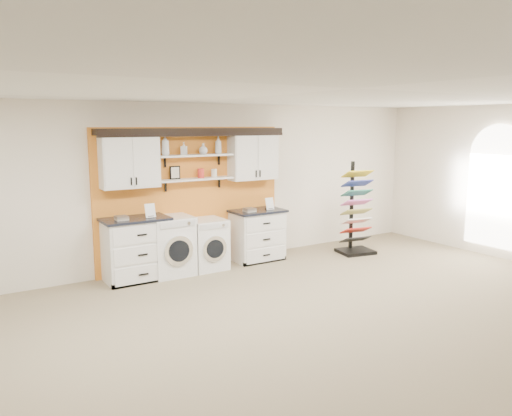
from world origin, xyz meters
TOP-DOWN VIEW (x-y plane):
  - floor at (0.00, 0.00)m, footprint 10.00×10.00m
  - ceiling at (0.00, 0.00)m, footprint 10.00×10.00m
  - wall_back at (0.00, 4.00)m, footprint 10.00×0.00m
  - accent_panel at (0.00, 3.96)m, footprint 3.40×0.07m
  - upper_cabinet_left at (-1.13, 3.79)m, footprint 0.90×0.35m
  - upper_cabinet_right at (1.13, 3.79)m, footprint 0.90×0.35m
  - shelf_lower at (0.00, 3.80)m, footprint 1.32×0.28m
  - shelf_upper at (0.00, 3.80)m, footprint 1.32×0.28m
  - crown_molding at (0.00, 3.81)m, footprint 3.30×0.41m
  - window_arched at (4.94, 1.50)m, footprint 0.06×1.10m
  - picture_frame at (-0.35, 3.85)m, footprint 0.18×0.02m
  - canister_red at (0.10, 3.80)m, footprint 0.11×0.11m
  - canister_cream at (0.35, 3.80)m, footprint 0.10×0.10m
  - base_cabinet_left at (-1.13, 3.64)m, footprint 1.03×0.66m
  - base_cabinet_right at (1.13, 3.64)m, footprint 0.94×0.66m
  - washer at (-0.55, 3.64)m, footprint 0.69×0.71m
  - dryer at (0.09, 3.64)m, footprint 0.61×0.71m
  - sample_rack at (2.99, 3.07)m, footprint 0.73×0.64m
  - soap_bottle_a at (-0.53, 3.80)m, footprint 0.17×0.17m
  - soap_bottle_b at (-0.20, 3.80)m, footprint 0.13×0.13m
  - soap_bottle_c at (0.15, 3.80)m, footprint 0.20×0.20m
  - soap_bottle_d at (0.44, 3.80)m, footprint 0.15×0.15m

SIDE VIEW (x-z plane):
  - floor at x=0.00m, z-range 0.00..0.00m
  - dryer at x=0.09m, z-range 0.00..0.86m
  - base_cabinet_right at x=1.13m, z-range 0.00..0.92m
  - washer at x=-0.55m, z-range 0.00..0.97m
  - base_cabinet_left at x=-1.13m, z-range 0.00..1.00m
  - sample_rack at x=2.99m, z-range -0.33..1.42m
  - accent_panel at x=0.00m, z-range 0.00..2.40m
  - window_arched at x=4.94m, z-range 0.26..2.51m
  - wall_back at x=0.00m, z-range -3.60..6.40m
  - shelf_lower at x=0.00m, z-range 1.52..1.54m
  - canister_cream at x=0.35m, z-range 1.54..1.69m
  - canister_red at x=0.10m, z-range 1.54..1.71m
  - picture_frame at x=-0.35m, z-range 1.54..1.77m
  - upper_cabinet_left at x=-1.13m, z-range 1.46..2.30m
  - upper_cabinet_right at x=1.13m, z-range 1.46..2.30m
  - shelf_upper at x=0.00m, z-range 1.92..1.94m
  - soap_bottle_c at x=0.15m, z-range 1.95..2.13m
  - soap_bottle_b at x=-0.20m, z-range 1.94..2.15m
  - soap_bottle_d at x=0.44m, z-range 1.94..2.24m
  - soap_bottle_a at x=-0.53m, z-range 1.95..2.28m
  - crown_molding at x=0.00m, z-range 2.26..2.39m
  - ceiling at x=0.00m, z-range 2.80..2.80m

